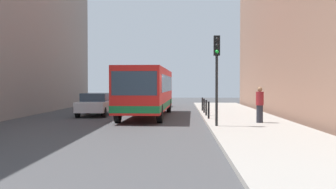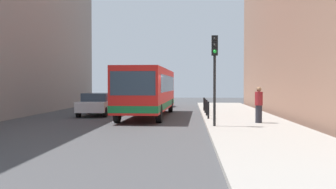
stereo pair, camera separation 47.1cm
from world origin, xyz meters
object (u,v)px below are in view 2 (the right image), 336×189
at_px(car_beside_bus, 97,104).
at_px(bollard_mid, 207,108).
at_px(bollard_near, 208,110).
at_px(bollard_farthest, 204,104).
at_px(traffic_light, 215,63).
at_px(bollard_far, 205,106).
at_px(bus, 148,89).
at_px(pedestrian_near_signal, 259,105).
at_px(car_behind_bus, 159,98).

bearing_deg(car_beside_bus, bollard_mid, 166.40).
height_order(bollard_near, bollard_farthest, same).
bearing_deg(traffic_light, bollard_near, 91.52).
relative_size(bollard_mid, bollard_farthest, 1.00).
bearing_deg(car_beside_bus, bollard_farthest, -159.30).
relative_size(bollard_far, bollard_farthest, 1.00).
bearing_deg(bollard_farthest, bus, -135.45).
bearing_deg(bus, bollard_farthest, -133.89).
height_order(bollard_mid, pedestrian_near_signal, pedestrian_near_signal).
distance_m(bus, pedestrian_near_signal, 8.02).
distance_m(car_beside_bus, pedestrian_near_signal, 11.22).
relative_size(car_beside_bus, traffic_light, 1.08).
bearing_deg(bollard_near, traffic_light, -88.48).
height_order(bus, car_beside_bus, bus).
bearing_deg(bollard_farthest, bollard_far, -90.00).
relative_size(car_beside_bus, car_behind_bus, 1.00).
xyz_separation_m(car_behind_bus, traffic_light, (3.97, -17.76, 2.22)).
bearing_deg(traffic_light, car_behind_bus, 102.60).
xyz_separation_m(traffic_light, bollard_near, (-0.10, 3.77, -2.38)).
relative_size(bollard_near, bollard_farthest, 1.00).
xyz_separation_m(bus, pedestrian_near_signal, (6.04, -5.23, -0.69)).
relative_size(car_behind_bus, bollard_mid, 4.68).
bearing_deg(traffic_light, pedestrian_near_signal, 35.31).
bearing_deg(bollard_farthest, bollard_near, -90.00).
bearing_deg(bollard_near, bollard_mid, 90.00).
xyz_separation_m(bollard_far, bollard_farthest, (0.00, 2.23, 0.00)).
distance_m(bollard_near, bollard_far, 4.45).
relative_size(bollard_near, bollard_mid, 1.00).
height_order(traffic_light, bollard_mid, traffic_light).
distance_m(car_behind_bus, bollard_mid, 12.39).
xyz_separation_m(bollard_farthest, pedestrian_near_signal, (2.37, -8.84, 0.41)).
xyz_separation_m(bus, car_beside_bus, (-3.48, 0.69, -0.94)).
distance_m(bus, traffic_light, 7.91).
distance_m(traffic_light, bollard_far, 8.56).
bearing_deg(bollard_near, bollard_far, 90.00).
relative_size(bus, car_behind_bus, 2.49).
xyz_separation_m(car_beside_bus, bollard_mid, (7.16, -1.53, -0.16)).
height_order(bollard_mid, bollard_far, same).
height_order(car_beside_bus, bollard_far, car_beside_bus).
bearing_deg(pedestrian_near_signal, traffic_light, -158.62).
bearing_deg(car_behind_bus, car_beside_bus, 73.87).
distance_m(car_beside_bus, bollard_farthest, 7.73).
bearing_deg(traffic_light, car_beside_bus, 133.95).
height_order(bollard_near, bollard_mid, same).
distance_m(traffic_light, pedestrian_near_signal, 3.41).
bearing_deg(car_behind_bus, bollard_near, 107.11).
relative_size(traffic_light, bollard_far, 4.32).
bearing_deg(car_behind_bus, traffic_light, 104.25).
height_order(bus, bollard_near, bus).
height_order(car_beside_bus, bollard_mid, car_beside_bus).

